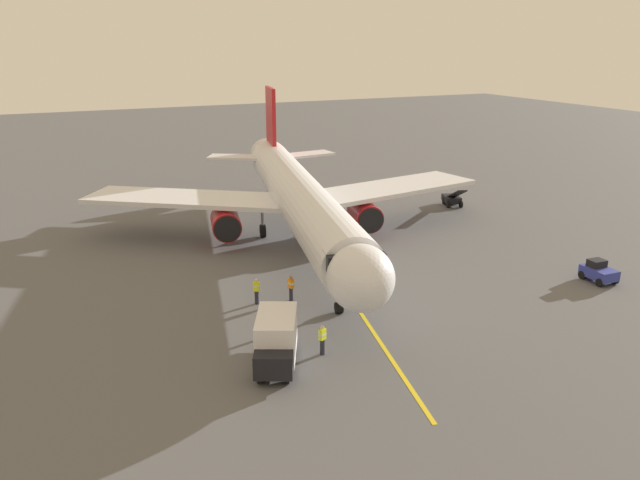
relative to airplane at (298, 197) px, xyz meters
The scene contains 9 objects.
ground_plane 4.67m from the airplane, 77.46° to the right, with size 220.00×220.00×0.00m, color #565659.
apron_lead_in_line 7.44m from the airplane, 89.44° to the left, with size 0.24×40.00×0.01m, color yellow.
airplane is the anchor object (origin of this frame).
ground_crew_marshaller 19.14m from the airplane, 70.85° to the left, with size 0.47×0.40×1.71m.
ground_crew_wing_walker 12.66m from the airplane, 54.45° to the left, with size 0.47×0.45×1.71m.
ground_crew_loader 11.93m from the airplane, 64.60° to the left, with size 0.32×0.44×1.71m.
belt_loader_near_nose 20.01m from the airplane, 164.74° to the right, with size 2.67×4.71×2.32m.
tug_portside 22.84m from the airplane, 134.05° to the left, with size 1.63×2.36×1.50m.
box_truck_starboard_side 20.12m from the airplane, 63.69° to the left, with size 3.72×4.99×2.62m.
Camera 1 is at (18.50, 47.63, 16.15)m, focal length 35.42 mm.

